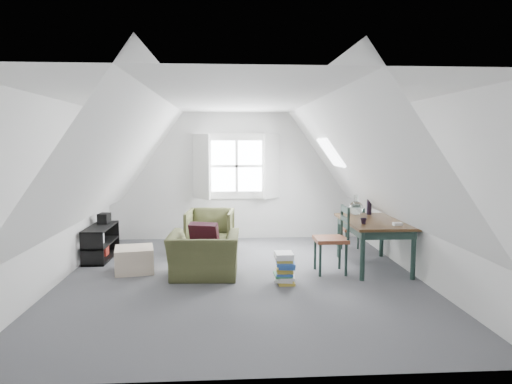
{
  "coord_description": "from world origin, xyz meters",
  "views": [
    {
      "loc": [
        -0.2,
        -6.27,
        1.91
      ],
      "look_at": [
        0.25,
        0.6,
        1.16
      ],
      "focal_mm": 32.0,
      "sensor_mm": 36.0,
      "label": 1
    }
  ],
  "objects": [
    {
      "name": "wall_left",
      "position": [
        -2.5,
        0.0,
        1.25
      ],
      "size": [
        0.0,
        5.5,
        5.5
      ],
      "primitive_type": "plane",
      "rotation": [
        1.57,
        0.0,
        1.57
      ],
      "color": "silver",
      "rests_on": "ground"
    },
    {
      "name": "slope_left",
      "position": [
        -1.55,
        0.0,
        1.78
      ],
      "size": [
        3.19,
        5.5,
        4.48
      ],
      "primitive_type": "plane",
      "rotation": [
        0.0,
        2.19,
        0.0
      ],
      "color": "white",
      "rests_on": "wall_left"
    },
    {
      "name": "wall_right",
      "position": [
        2.5,
        0.0,
        1.25
      ],
      "size": [
        0.0,
        5.5,
        5.5
      ],
      "primitive_type": "plane",
      "rotation": [
        1.57,
        0.0,
        -1.57
      ],
      "color": "silver",
      "rests_on": "ground"
    },
    {
      "name": "vase_twigs",
      "position": [
        2.14,
        1.01,
        0.87
      ],
      "size": [
        0.08,
        0.09,
        0.63
      ],
      "rotation": [
        0.0,
        0.0,
        0.23
      ],
      "color": "black",
      "rests_on": "dining_table"
    },
    {
      "name": "throw_pillow",
      "position": [
        -0.53,
        0.26,
        0.56
      ],
      "size": [
        0.46,
        0.35,
        0.43
      ],
      "primitive_type": "cube",
      "rotation": [
        0.31,
        0.0,
        -0.29
      ],
      "color": "#350E1A",
      "rests_on": "armchair_near"
    },
    {
      "name": "wall_back",
      "position": [
        0.0,
        2.75,
        1.25
      ],
      "size": [
        5.0,
        0.0,
        5.0
      ],
      "primitive_type": "plane",
      "rotation": [
        1.57,
        0.0,
        0.0
      ],
      "color": "silver",
      "rests_on": "ground"
    },
    {
      "name": "magazine_stack",
      "position": [
        0.59,
        -0.25,
        0.21
      ],
      "size": [
        0.31,
        0.37,
        0.42
      ],
      "rotation": [
        0.0,
        0.0,
        0.22
      ],
      "color": "#B29933",
      "rests_on": "floor"
    },
    {
      "name": "armchair_near",
      "position": [
        -0.53,
        0.11,
        0.0
      ],
      "size": [
        1.02,
        0.91,
        0.64
      ],
      "primitive_type": "imported",
      "rotation": [
        0.0,
        0.0,
        3.09
      ],
      "color": "#414425",
      "rests_on": "floor"
    },
    {
      "name": "dining_chair_far",
      "position": [
        2.01,
        1.49,
        0.41
      ],
      "size": [
        0.37,
        0.37,
        0.79
      ],
      "rotation": [
        0.0,
        0.0,
        2.99
      ],
      "color": "brown",
      "rests_on": "floor"
    },
    {
      "name": "media_shelf",
      "position": [
        -2.28,
        1.25,
        0.25
      ],
      "size": [
        0.35,
        1.06,
        0.54
      ],
      "rotation": [
        0.0,
        0.0,
        0.04
      ],
      "color": "black",
      "rests_on": "floor"
    },
    {
      "name": "dining_chair_near",
      "position": [
        1.36,
        0.22,
        0.52
      ],
      "size": [
        0.46,
        0.46,
        0.99
      ],
      "rotation": [
        0.0,
        0.0,
        -1.87
      ],
      "color": "brown",
      "rests_on": "floor"
    },
    {
      "name": "floor",
      "position": [
        0.0,
        0.0,
        0.0
      ],
      "size": [
        5.5,
        5.5,
        0.0
      ],
      "primitive_type": "plane",
      "color": "#4C4C51",
      "rests_on": "ground"
    },
    {
      "name": "paper_box",
      "position": [
        2.24,
        0.01,
        0.75
      ],
      "size": [
        0.13,
        0.09,
        0.04
      ],
      "primitive_type": "cube",
      "rotation": [
        0.0,
        0.0,
        0.03
      ],
      "color": "white",
      "rests_on": "dining_table"
    },
    {
      "name": "skylight",
      "position": [
        1.55,
        1.3,
        1.75
      ],
      "size": [
        0.35,
        0.75,
        0.47
      ],
      "primitive_type": "cube",
      "rotation": [
        0.0,
        0.95,
        0.0
      ],
      "color": "white",
      "rests_on": "slope_right"
    },
    {
      "name": "electronics_box",
      "position": [
        -2.28,
        1.54,
        0.62
      ],
      "size": [
        0.19,
        0.25,
        0.19
      ],
      "primitive_type": "cube",
      "rotation": [
        0.0,
        0.0,
        -0.09
      ],
      "color": "black",
      "rests_on": "media_shelf"
    },
    {
      "name": "wall_front",
      "position": [
        0.0,
        -2.75,
        1.25
      ],
      "size": [
        5.0,
        0.0,
        5.0
      ],
      "primitive_type": "plane",
      "rotation": [
        -1.57,
        0.0,
        0.0
      ],
      "color": "silver",
      "rests_on": "ground"
    },
    {
      "name": "dormer_window",
      "position": [
        0.0,
        2.68,
        1.45
      ],
      "size": [
        1.71,
        0.35,
        1.3
      ],
      "color": "white",
      "rests_on": "wall_back"
    },
    {
      "name": "dining_table",
      "position": [
        2.04,
        0.46,
        0.64
      ],
      "size": [
        0.88,
        1.47,
        0.73
      ],
      "rotation": [
        0.0,
        0.0,
        0.08
      ],
      "color": "#351F0D",
      "rests_on": "floor"
    },
    {
      "name": "slope_right",
      "position": [
        1.55,
        0.0,
        1.78
      ],
      "size": [
        3.19,
        5.5,
        4.48
      ],
      "primitive_type": "plane",
      "rotation": [
        0.0,
        -2.19,
        0.0
      ],
      "color": "white",
      "rests_on": "wall_right"
    },
    {
      "name": "cup",
      "position": [
        1.79,
        0.16,
        0.73
      ],
      "size": [
        0.1,
        0.1,
        0.09
      ],
      "primitive_type": "imported",
      "rotation": [
        0.0,
        0.0,
        -0.04
      ],
      "color": "black",
      "rests_on": "dining_table"
    },
    {
      "name": "armchair_far",
      "position": [
        -0.5,
        1.68,
        0.0
      ],
      "size": [
        0.87,
        0.9,
        0.74
      ],
      "primitive_type": "imported",
      "rotation": [
        0.0,
        0.0,
        -0.1
      ],
      "color": "#414425",
      "rests_on": "floor"
    },
    {
      "name": "ceiling",
      "position": [
        0.0,
        0.0,
        2.5
      ],
      "size": [
        5.5,
        5.5,
        0.0
      ],
      "primitive_type": "plane",
      "rotation": [
        3.14,
        0.0,
        0.0
      ],
      "color": "white",
      "rests_on": "wall_back"
    },
    {
      "name": "ottoman",
      "position": [
        -1.58,
        0.46,
        0.18
      ],
      "size": [
        0.64,
        0.64,
        0.37
      ],
      "primitive_type": "cube",
      "rotation": [
        0.0,
        0.0,
        0.19
      ],
      "color": "beige",
      "rests_on": "floor"
    },
    {
      "name": "demijohn",
      "position": [
        1.89,
        0.91,
        0.87
      ],
      "size": [
        0.23,
        0.23,
        0.33
      ],
      "rotation": [
        0.0,
        0.0,
        -0.14
      ],
      "color": "silver",
      "rests_on": "dining_table"
    }
  ]
}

